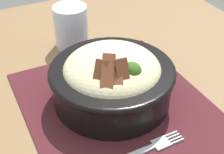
# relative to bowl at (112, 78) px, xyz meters

# --- Properties ---
(table) EXTENTS (1.11, 0.90, 0.72)m
(table) POSITION_rel_bowl_xyz_m (0.07, -0.01, -0.12)
(table) COLOR olive
(table) RESTS_ON ground_plane
(placemat) EXTENTS (0.44, 0.32, 0.00)m
(placemat) POSITION_rel_bowl_xyz_m (0.06, 0.00, -0.05)
(placemat) COLOR #47191E
(placemat) RESTS_ON table
(bowl) EXTENTS (0.22, 0.22, 0.12)m
(bowl) POSITION_rel_bowl_xyz_m (0.00, 0.00, 0.00)
(bowl) COLOR black
(bowl) RESTS_ON placemat
(fork) EXTENTS (0.02, 0.12, 0.00)m
(fork) POSITION_rel_bowl_xyz_m (0.13, 0.00, -0.05)
(fork) COLOR #B7B7B7
(fork) RESTS_ON placemat
(drinking_glass) EXTENTS (0.08, 0.08, 0.10)m
(drinking_glass) POSITION_rel_bowl_xyz_m (-0.22, 0.01, -0.01)
(drinking_glass) COLOR silver
(drinking_glass) RESTS_ON table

